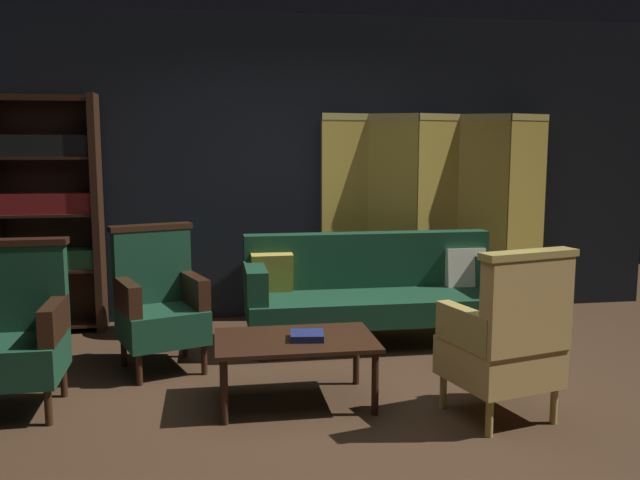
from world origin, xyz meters
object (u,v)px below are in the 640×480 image
velvet_couch (373,287)px  armchair_wing_right (159,302)px  armchair_gilt_accent (506,339)px  coffee_table (295,345)px  potted_plant (164,282)px  book_navy_cloth (307,336)px  armchair_wing_left (16,332)px  bookshelf (47,209)px  folding_screen (437,213)px

velvet_couch → armchair_wing_right: size_ratio=2.04×
velvet_couch → armchair_gilt_accent: armchair_gilt_accent is taller
velvet_couch → coffee_table: velvet_couch is taller
potted_plant → book_navy_cloth: size_ratio=3.80×
armchair_wing_left → potted_plant: bearing=64.4°
bookshelf → potted_plant: size_ratio=2.64×
armchair_gilt_accent → book_navy_cloth: size_ratio=5.09×
armchair_wing_left → velvet_couch: bearing=23.6°
bookshelf → armchair_wing_right: (1.00, -1.18, -0.58)m
bookshelf → book_navy_cloth: bookshelf is taller
armchair_wing_right → velvet_couch: bearing=14.3°
potted_plant → folding_screen: bearing=3.5°
potted_plant → bookshelf: bearing=167.3°
folding_screen → velvet_couch: size_ratio=1.02×
folding_screen → potted_plant: 2.55m
armchair_wing_left → armchair_gilt_accent: bearing=-12.3°
potted_plant → book_navy_cloth: bearing=-61.5°
armchair_gilt_accent → armchair_wing_left: (-2.89, 0.63, 0.00)m
armchair_wing_left → book_navy_cloth: (1.77, -0.21, -0.05)m
velvet_couch → potted_plant: velvet_couch is taller
armchair_gilt_accent → armchair_wing_right: same height
armchair_wing_right → book_navy_cloth: bearing=-42.1°
bookshelf → velvet_couch: bearing=-15.4°
armchair_wing_left → armchair_wing_right: size_ratio=1.00×
bookshelf → potted_plant: 1.18m
armchair_gilt_accent → folding_screen: bearing=81.0°
armchair_gilt_accent → armchair_wing_left: 2.96m
bookshelf → armchair_gilt_accent: (3.09, -2.47, -0.58)m
armchair_wing_left → potted_plant: size_ratio=1.34×
velvet_couch → armchair_gilt_accent: bearing=-77.4°
bookshelf → folding_screen: bearing=-1.1°
armchair_wing_right → book_navy_cloth: armchair_wing_right is taller
velvet_couch → armchair_gilt_accent: size_ratio=2.04×
folding_screen → coffee_table: folding_screen is taller
coffee_table → armchair_gilt_accent: armchair_gilt_accent is taller
bookshelf → armchair_wing_left: bearing=-83.9°
velvet_couch → potted_plant: 1.80m
armchair_wing_left → potted_plant: 1.80m
bookshelf → potted_plant: bearing=-12.7°
armchair_wing_left → potted_plant: armchair_wing_left is taller
armchair_wing_left → armchair_wing_right: (0.81, 0.66, 0.00)m
book_navy_cloth → armchair_wing_right: bearing=137.9°
armchair_wing_left → folding_screen: bearing=28.5°
folding_screen → armchair_gilt_accent: size_ratio=2.08×
bookshelf → book_navy_cloth: bearing=-46.1°
armchair_gilt_accent → velvet_couch: bearing=102.6°
bookshelf → armchair_wing_right: bookshelf is taller
velvet_couch → armchair_wing_left: bearing=-156.4°
bookshelf → book_navy_cloth: 2.90m
velvet_couch → potted_plant: bearing=163.1°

